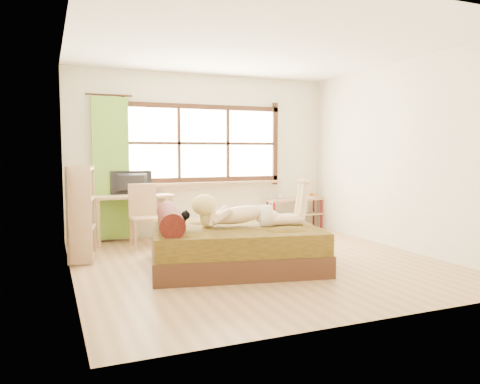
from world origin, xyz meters
name	(u,v)px	position (x,y,z in m)	size (l,w,h in m)	color
floor	(259,262)	(0.00, 0.00, 0.00)	(4.50, 4.50, 0.00)	#9E754C
ceiling	(259,47)	(0.00, 0.00, 2.70)	(4.50, 4.50, 0.00)	white
wall_back	(203,155)	(0.00, 2.25, 1.35)	(4.50, 4.50, 0.00)	silver
wall_front	(375,160)	(0.00, -2.25, 1.35)	(4.50, 4.50, 0.00)	silver
wall_left	(69,158)	(-2.25, 0.00, 1.35)	(4.50, 4.50, 0.00)	silver
wall_right	(401,156)	(2.25, 0.00, 1.35)	(4.50, 4.50, 0.00)	silver
window	(204,146)	(0.00, 2.22, 1.51)	(2.80, 0.16, 1.46)	#FFEDBF
curtain	(111,169)	(-1.55, 2.13, 1.15)	(0.55, 0.10, 2.20)	#498023
bed	(230,245)	(-0.41, -0.06, 0.27)	(2.28, 1.97, 0.76)	#361E10
woman	(247,202)	(-0.21, -0.12, 0.80)	(1.40, 0.40, 0.60)	beige
kitten	(175,219)	(-1.08, 0.03, 0.62)	(0.30, 0.12, 0.24)	black
desk	(133,201)	(-1.25, 1.95, 0.65)	(1.20, 0.56, 0.75)	#9E7555
monitor	(132,183)	(-1.25, 2.00, 0.93)	(0.64, 0.08, 0.37)	black
chair	(144,212)	(-1.15, 1.59, 0.52)	(0.42, 0.42, 0.93)	#9E7555
pipe_shelf	(295,207)	(1.69, 2.07, 0.42)	(1.16, 0.41, 0.64)	#9E7555
cup	(280,196)	(1.38, 2.07, 0.61)	(0.12, 0.12, 0.10)	gray
book	(304,197)	(1.88, 2.07, 0.57)	(0.16, 0.22, 0.02)	gray
bookshelf	(81,213)	(-2.08, 0.94, 0.62)	(0.39, 0.58, 1.23)	#9E7555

